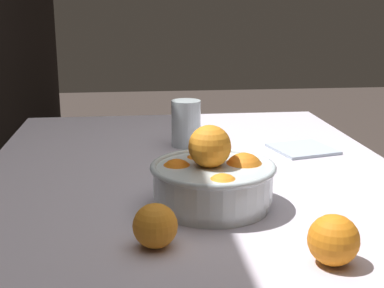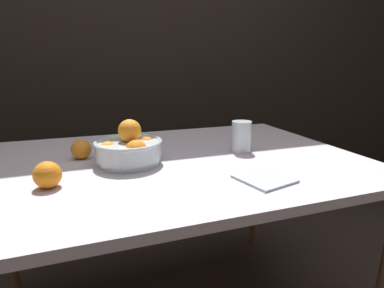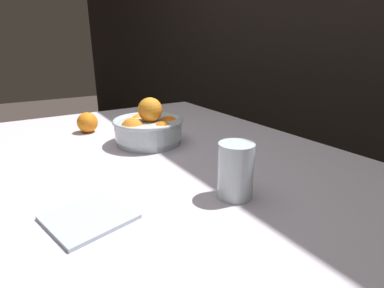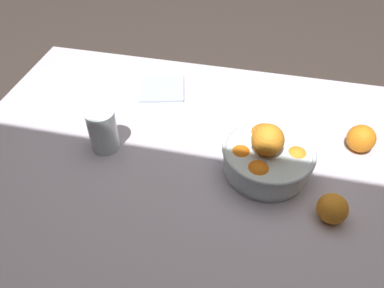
# 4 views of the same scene
# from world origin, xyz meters

# --- Properties ---
(back_wall) EXTENTS (8.00, 0.05, 2.60)m
(back_wall) POSITION_xyz_m (0.00, 0.85, 1.30)
(back_wall) COLOR black
(back_wall) RESTS_ON ground_plane
(dining_table) EXTENTS (1.48, 0.98, 0.78)m
(dining_table) POSITION_xyz_m (0.00, 0.00, 0.71)
(dining_table) COLOR silver
(dining_table) RESTS_ON ground_plane
(fruit_bowl) EXTENTS (0.24, 0.24, 0.16)m
(fruit_bowl) POSITION_xyz_m (-0.13, -0.01, 0.83)
(fruit_bowl) COLOR silver
(fruit_bowl) RESTS_ON dining_table
(juice_glass) EXTENTS (0.08, 0.08, 0.13)m
(juice_glass) POSITION_xyz_m (0.32, -0.01, 0.84)
(juice_glass) COLOR #F4A314
(juice_glass) RESTS_ON dining_table
(orange_loose_near_bowl) EXTENTS (0.07, 0.07, 0.07)m
(orange_loose_near_bowl) POSITION_xyz_m (-0.30, 0.11, 0.82)
(orange_loose_near_bowl) COLOR orange
(orange_loose_near_bowl) RESTS_ON dining_table
(orange_loose_front) EXTENTS (0.08, 0.08, 0.08)m
(orange_loose_front) POSITION_xyz_m (-0.39, -0.16, 0.82)
(orange_loose_front) COLOR orange
(orange_loose_front) RESTS_ON dining_table
(napkin) EXTENTS (0.18, 0.18, 0.01)m
(napkin) POSITION_xyz_m (0.24, -0.31, 0.78)
(napkin) COLOR silver
(napkin) RESTS_ON dining_table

